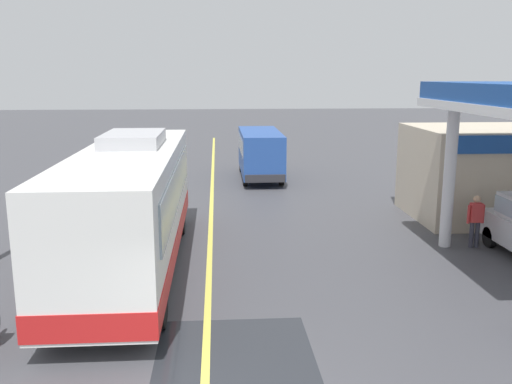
% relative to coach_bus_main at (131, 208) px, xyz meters
% --- Properties ---
extents(ground, '(120.00, 120.00, 0.00)m').
position_rel_coach_bus_main_xyz_m(ground, '(2.12, 12.42, -1.72)').
color(ground, '#424247').
extents(lane_divider_stripe, '(0.16, 50.00, 0.01)m').
position_rel_coach_bus_main_xyz_m(lane_divider_stripe, '(2.12, 7.42, -1.72)').
color(lane_divider_stripe, '#D8CC4C').
rests_on(lane_divider_stripe, ground).
extents(coach_bus_main, '(2.60, 11.04, 3.69)m').
position_rel_coach_bus_main_xyz_m(coach_bus_main, '(0.00, 0.00, 0.00)').
color(coach_bus_main, white).
rests_on(coach_bus_main, ground).
extents(minibus_opposing_lane, '(2.04, 6.13, 2.44)m').
position_rel_coach_bus_main_xyz_m(minibus_opposing_lane, '(4.61, 13.47, -0.25)').
color(minibus_opposing_lane, '#264C9E').
rests_on(minibus_opposing_lane, ground).
extents(pedestrian_near_pump, '(0.55, 0.22, 1.66)m').
position_rel_coach_bus_main_xyz_m(pedestrian_near_pump, '(10.37, 1.14, -0.79)').
color(pedestrian_near_pump, '#33333F').
rests_on(pedestrian_near_pump, ground).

